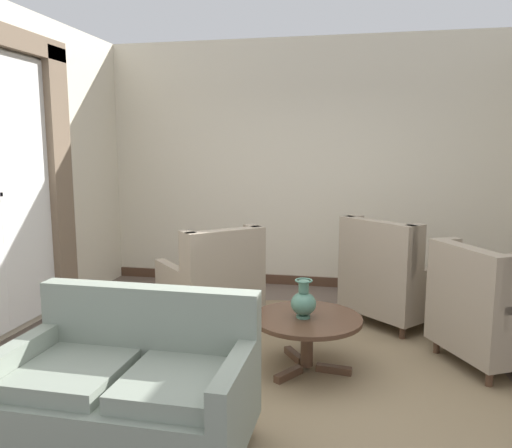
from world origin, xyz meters
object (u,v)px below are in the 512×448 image
armchair_foreground_right (212,286)px  armchair_near_window (392,281)px  armchair_back_corner (495,316)px  settee (131,387)px  coffee_table (307,327)px  porcelain_vase (303,302)px

armchair_foreground_right → armchair_near_window: size_ratio=0.99×
armchair_back_corner → settee: bearing=97.9°
settee → armchair_near_window: armchair_near_window is taller
coffee_table → armchair_near_window: armchair_near_window is taller
porcelain_vase → armchair_near_window: size_ratio=0.26×
porcelain_vase → armchair_back_corner: armchair_back_corner is taller
armchair_foreground_right → porcelain_vase: bearing=97.7°
coffee_table → armchair_near_window: (0.73, 1.25, 0.08)m
porcelain_vase → armchair_foreground_right: bearing=140.7°
coffee_table → settee: bearing=-125.2°
settee → armchair_foreground_right: size_ratio=1.20×
coffee_table → settee: settee is taller
porcelain_vase → coffee_table: bearing=42.8°
armchair_near_window → armchair_foreground_right: bearing=57.6°
porcelain_vase → armchair_foreground_right: size_ratio=0.26×
armchair_back_corner → armchair_near_window: armchair_near_window is taller
armchair_back_corner → armchair_near_window: bearing=14.4°
coffee_table → armchair_back_corner: 1.54m
coffee_table → armchair_foreground_right: armchair_foreground_right is taller
settee → armchair_back_corner: (2.39, 1.68, 0.02)m
settee → armchair_foreground_right: armchair_foreground_right is taller
settee → armchair_near_window: 3.01m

